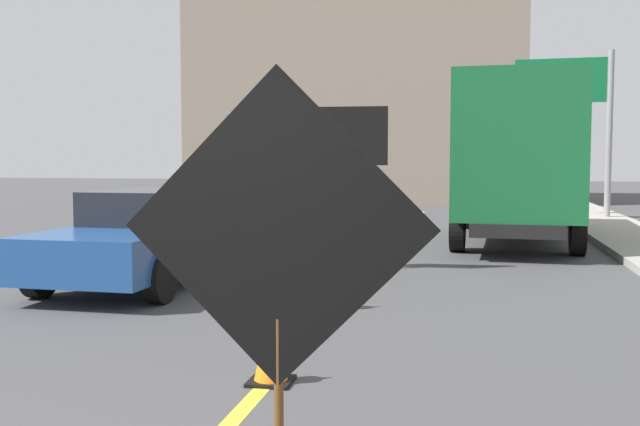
# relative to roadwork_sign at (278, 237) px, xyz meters

# --- Properties ---
(lane_center_stripe) EXTENTS (0.14, 36.00, 0.01)m
(lane_center_stripe) POSITION_rel_roadwork_sign_xyz_m (-0.68, 4.08, -1.47)
(lane_center_stripe) COLOR yellow
(lane_center_stripe) RESTS_ON ground
(roadwork_sign) EXTENTS (1.63, 0.06, 2.33)m
(roadwork_sign) POSITION_rel_roadwork_sign_xyz_m (0.00, 0.00, 0.00)
(roadwork_sign) COLOR #593819
(roadwork_sign) RESTS_ON ground
(arrow_board_trailer) EXTENTS (1.60, 1.84, 2.70)m
(arrow_board_trailer) POSITION_rel_roadwork_sign_xyz_m (-1.18, 8.25, -0.99)
(arrow_board_trailer) COLOR orange
(arrow_board_trailer) RESTS_ON ground
(box_truck) EXTENTS (2.85, 7.82, 3.48)m
(box_truck) POSITION_rel_roadwork_sign_xyz_m (1.94, 13.18, 0.40)
(box_truck) COLOR black
(box_truck) RESTS_ON ground
(pickup_car) EXTENTS (2.06, 4.83, 1.38)m
(pickup_car) POSITION_rel_roadwork_sign_xyz_m (-3.77, 6.77, -0.77)
(pickup_car) COLOR navy
(pickup_car) RESTS_ON ground
(highway_guide_sign) EXTENTS (2.79, 0.27, 5.00)m
(highway_guide_sign) POSITION_rel_roadwork_sign_xyz_m (4.10, 19.27, 1.95)
(highway_guide_sign) COLOR gray
(highway_guide_sign) RESTS_ON ground
(far_building_block) EXTENTS (13.85, 8.37, 10.35)m
(far_building_block) POSITION_rel_roadwork_sign_xyz_m (-3.91, 29.29, 3.70)
(far_building_block) COLOR gray
(far_building_block) RESTS_ON ground
(traffic_cone_near_sign) EXTENTS (0.36, 0.36, 0.62)m
(traffic_cone_near_sign) POSITION_rel_roadwork_sign_xyz_m (-0.65, 2.20, -1.17)
(traffic_cone_near_sign) COLOR black
(traffic_cone_near_sign) RESTS_ON ground
(traffic_cone_mid_lane) EXTENTS (0.36, 0.36, 0.74)m
(traffic_cone_mid_lane) POSITION_rel_roadwork_sign_xyz_m (-0.68, 5.22, -1.11)
(traffic_cone_mid_lane) COLOR black
(traffic_cone_mid_lane) RESTS_ON ground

